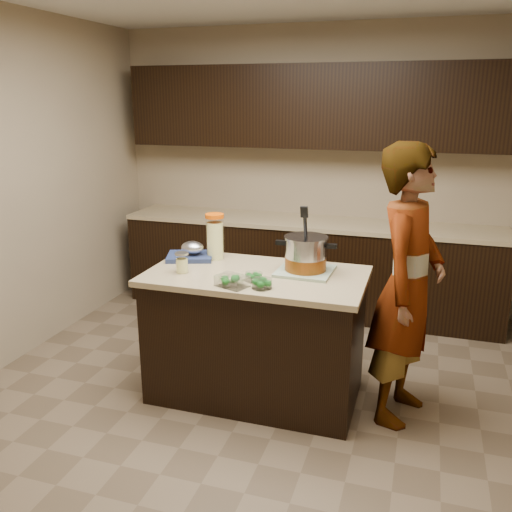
{
  "coord_description": "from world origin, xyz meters",
  "views": [
    {
      "loc": [
        1.04,
        -3.28,
        2.03
      ],
      "look_at": [
        0.0,
        0.0,
        1.02
      ],
      "focal_mm": 38.0,
      "sensor_mm": 36.0,
      "label": 1
    }
  ],
  "objects": [
    {
      "name": "ground_plane",
      "position": [
        0.0,
        0.0,
        0.0
      ],
      "size": [
        4.0,
        4.0,
        0.0
      ],
      "primitive_type": "plane",
      "color": "brown",
      "rests_on": "ground"
    },
    {
      "name": "room_shell",
      "position": [
        0.0,
        0.0,
        1.71
      ],
      "size": [
        4.04,
        4.04,
        2.72
      ],
      "color": "tan",
      "rests_on": "ground"
    },
    {
      "name": "back_cabinets",
      "position": [
        0.0,
        1.74,
        0.94
      ],
      "size": [
        3.6,
        0.63,
        2.33
      ],
      "color": "black",
      "rests_on": "ground"
    },
    {
      "name": "island",
      "position": [
        0.0,
        0.0,
        0.45
      ],
      "size": [
        1.46,
        0.81,
        0.9
      ],
      "color": "black",
      "rests_on": "ground"
    },
    {
      "name": "dish_towel",
      "position": [
        0.31,
        0.12,
        0.91
      ],
      "size": [
        0.37,
        0.37,
        0.02
      ],
      "primitive_type": "cube",
      "rotation": [
        0.0,
        0.0,
        -0.04
      ],
      "color": "#578158",
      "rests_on": "island"
    },
    {
      "name": "stock_pot",
      "position": [
        0.31,
        0.12,
        1.02
      ],
      "size": [
        0.41,
        0.3,
        0.42
      ],
      "rotation": [
        0.0,
        0.0,
        0.04
      ],
      "color": "#B7B7BC",
      "rests_on": "dish_towel"
    },
    {
      "name": "lemonade_pitcher",
      "position": [
        -0.39,
        0.24,
        1.05
      ],
      "size": [
        0.17,
        0.17,
        0.33
      ],
      "rotation": [
        0.0,
        0.0,
        0.29
      ],
      "color": "#F6F596",
      "rests_on": "island"
    },
    {
      "name": "mason_jar",
      "position": [
        -0.48,
        -0.13,
        0.97
      ],
      "size": [
        0.11,
        0.11,
        0.15
      ],
      "rotation": [
        0.0,
        0.0,
        0.31
      ],
      "color": "#F6F596",
      "rests_on": "island"
    },
    {
      "name": "broccoli_tub_left",
      "position": [
        0.03,
        -0.15,
        0.92
      ],
      "size": [
        0.15,
        0.15,
        0.05
      ],
      "rotation": [
        0.0,
        0.0,
        -0.35
      ],
      "color": "silver",
      "rests_on": "island"
    },
    {
      "name": "broccoli_tub_right",
      "position": [
        0.12,
        -0.27,
        0.93
      ],
      "size": [
        0.15,
        0.15,
        0.06
      ],
      "rotation": [
        0.0,
        0.0,
        -0.21
      ],
      "color": "silver",
      "rests_on": "island"
    },
    {
      "name": "broccoli_tub_rect",
      "position": [
        -0.06,
        -0.29,
        0.93
      ],
      "size": [
        0.23,
        0.19,
        0.07
      ],
      "rotation": [
        0.0,
        0.0,
        -0.35
      ],
      "color": "silver",
      "rests_on": "island"
    },
    {
      "name": "blue_tray",
      "position": [
        -0.55,
        0.18,
        0.94
      ],
      "size": [
        0.39,
        0.35,
        0.12
      ],
      "rotation": [
        0.0,
        0.0,
        0.32
      ],
      "color": "navy",
      "rests_on": "island"
    },
    {
      "name": "person",
      "position": [
        0.98,
        0.05,
        0.89
      ],
      "size": [
        0.57,
        0.74,
        1.79
      ],
      "primitive_type": "imported",
      "rotation": [
        0.0,
        0.0,
        1.33
      ],
      "color": "gray",
      "rests_on": "ground"
    }
  ]
}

